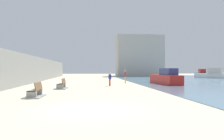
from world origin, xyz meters
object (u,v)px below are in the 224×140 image
object	(u,v)px
person_standing	(125,75)
boat_outer	(212,74)
person_walking	(110,78)
boat_far_right	(201,74)
boat_nearest	(166,78)
bench_near	(35,94)
bench_far	(62,86)

from	to	relation	value
person_standing	boat_outer	world-z (taller)	boat_outer
person_walking	boat_far_right	bearing A→B (deg)	47.10
boat_outer	boat_nearest	distance (m)	22.82
person_standing	boat_far_right	bearing A→B (deg)	45.13
boat_far_right	boat_nearest	bearing A→B (deg)	-125.89
bench_near	boat_nearest	world-z (taller)	boat_nearest
boat_far_right	bench_near	bearing A→B (deg)	-130.73
bench_near	boat_far_right	world-z (taller)	boat_far_right
bench_near	boat_far_right	size ratio (longest dim) A/B	0.30
person_standing	boat_far_right	xyz separation A→B (m)	(23.26, 23.36, -0.31)
person_walking	boat_far_right	world-z (taller)	boat_far_right
bench_near	boat_outer	size ratio (longest dim) A/B	0.33
person_standing	boat_nearest	bearing A→B (deg)	-28.71
boat_outer	boat_nearest	size ratio (longest dim) A/B	1.01
person_standing	bench_near	bearing A→B (deg)	-121.92
boat_far_right	boat_nearest	world-z (taller)	boat_nearest
person_walking	boat_nearest	bearing A→B (deg)	14.51
bench_near	boat_outer	distance (m)	39.45
bench_far	person_walking	distance (m)	5.66
person_walking	boat_outer	world-z (taller)	boat_outer
bench_near	boat_outer	world-z (taller)	boat_outer
bench_far	bench_near	bearing A→B (deg)	-98.82
bench_near	boat_far_right	xyz separation A→B (m)	(31.49, 36.57, 0.50)
bench_far	boat_nearest	bearing A→B (deg)	21.52
bench_near	bench_far	distance (m)	6.12
person_standing	boat_nearest	xyz separation A→B (m)	(4.55, -2.49, -0.28)
boat_far_right	boat_outer	size ratio (longest dim) A/B	1.10
person_standing	boat_far_right	world-z (taller)	boat_far_right
person_standing	boat_outer	size ratio (longest dim) A/B	0.28
bench_near	bench_far	size ratio (longest dim) A/B	0.99
bench_far	person_walking	bearing A→B (deg)	30.54
bench_near	boat_nearest	size ratio (longest dim) A/B	0.34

